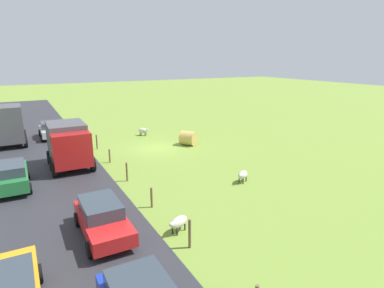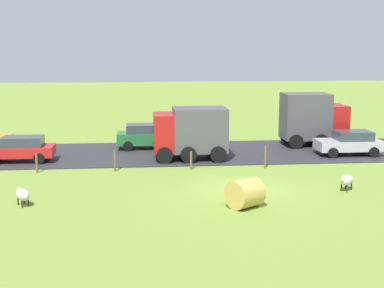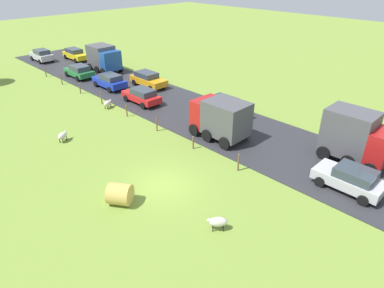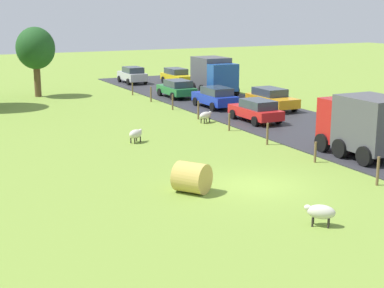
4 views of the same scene
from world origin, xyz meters
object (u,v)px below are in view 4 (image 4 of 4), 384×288
object	(u,v)px
sheep_2	(321,212)
car_6	(132,75)
tree_0	(36,49)
car_0	(381,125)
car_8	(215,97)
truck_2	(364,124)
sheep_0	(136,134)
hay_bale_0	(192,178)
car_1	(177,76)
car_2	(271,98)
car_3	(256,110)
truck_1	(214,75)
sheep_3	(206,115)
car_4	(177,88)

from	to	relation	value
sheep_2	car_6	world-z (taller)	car_6
tree_0	car_0	world-z (taller)	tree_0
car_0	car_8	distance (m)	14.19
tree_0	truck_2	xyz separation A→B (m)	(10.34, -28.40, -2.31)
sheep_0	hay_bale_0	size ratio (longest dim) A/B	0.83
car_1	car_2	xyz separation A→B (m)	(0.07, -16.58, 0.01)
hay_bale_0	truck_2	distance (m)	10.45
tree_0	car_3	bearing A→B (deg)	-60.01
car_3	car_1	bearing A→B (deg)	79.93
sheep_0	truck_1	bearing A→B (deg)	48.45
truck_2	sheep_2	bearing A→B (deg)	-139.68
hay_bale_0	truck_2	world-z (taller)	truck_2
truck_1	sheep_2	bearing A→B (deg)	-111.47
sheep_0	car_0	size ratio (longest dim) A/B	0.25
car_2	car_8	world-z (taller)	car_8
sheep_0	car_1	xyz separation A→B (m)	(12.85, 22.33, 0.37)
truck_1	truck_2	bearing A→B (deg)	-98.87
sheep_3	sheep_2	bearing A→B (deg)	-105.43
sheep_3	hay_bale_0	xyz separation A→B (m)	(-7.40, -13.01, 0.14)
car_0	car_1	xyz separation A→B (m)	(0.06, 27.95, -0.05)
truck_1	car_3	distance (m)	12.66
tree_0	car_1	xyz separation A→B (m)	(14.07, 2.12, -3.19)
truck_2	car_1	distance (m)	30.76
sheep_2	tree_0	bearing A→B (deg)	93.83
tree_0	truck_1	distance (m)	15.25
car_0	car_2	xyz separation A→B (m)	(0.12, 11.36, -0.04)
car_3	car_8	xyz separation A→B (m)	(0.26, 6.13, 0.04)
sheep_0	car_3	distance (m)	9.48
car_1	car_4	xyz separation A→B (m)	(-3.78, -8.18, -0.02)
car_4	car_6	xyz separation A→B (m)	(0.03, 10.73, 0.07)
car_0	tree_0	bearing A→B (deg)	118.49
sheep_2	car_4	size ratio (longest dim) A/B	0.25
car_0	car_3	distance (m)	8.46
car_0	sheep_2	bearing A→B (deg)	-141.29
car_4	car_8	world-z (taller)	car_8
truck_1	car_0	xyz separation A→B (m)	(0.18, -19.85, -0.87)
car_3	car_6	world-z (taller)	car_6
car_8	car_0	bearing A→B (deg)	-76.64
hay_bale_0	car_8	distance (m)	20.73
truck_2	car_4	size ratio (longest dim) A/B	1.06
truck_2	sheep_3	bearing A→B (deg)	104.02
car_2	tree_0	bearing A→B (deg)	134.35
car_0	car_2	distance (m)	11.36
sheep_0	truck_2	world-z (taller)	truck_2
sheep_0	car_8	bearing A→B (deg)	40.73
car_3	car_4	xyz separation A→B (m)	(-0.18, 12.09, -0.00)
car_0	car_4	xyz separation A→B (m)	(-3.72, 19.77, -0.07)
sheep_3	car_4	size ratio (longest dim) A/B	0.28
car_3	car_8	world-z (taller)	car_8
sheep_0	car_4	world-z (taller)	car_4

